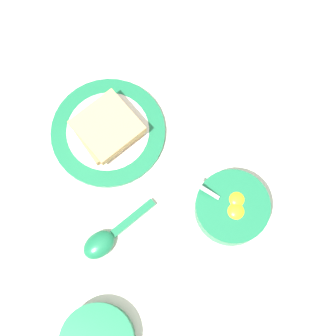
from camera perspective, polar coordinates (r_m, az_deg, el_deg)
name	(u,v)px	position (r m, az deg, el deg)	size (l,w,h in m)	color
ground_plane	(117,244)	(0.89, -6.22, -9.17)	(3.00, 3.00, 0.00)	silver
egg_bowl	(232,208)	(0.88, 7.80, -4.80)	(0.14, 0.15, 0.07)	#196B42
toast_plate	(108,132)	(0.94, -7.30, 4.41)	(0.23, 0.23, 0.01)	#196B42
toast_sandwich	(107,128)	(0.92, -7.48, 4.87)	(0.15, 0.15, 0.04)	tan
soup_spoon	(105,240)	(0.88, -7.63, -8.66)	(0.15, 0.11, 0.03)	#196B42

